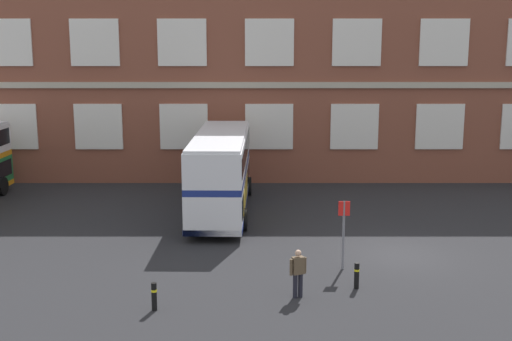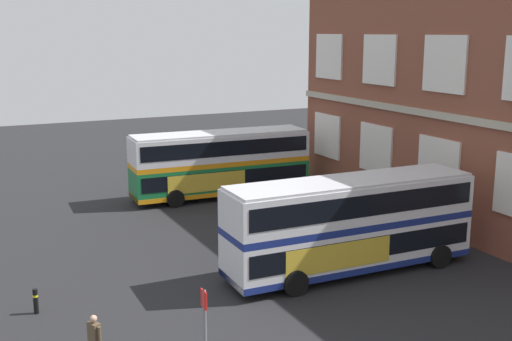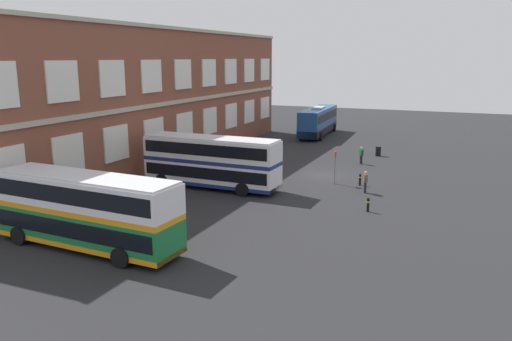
# 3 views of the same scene
# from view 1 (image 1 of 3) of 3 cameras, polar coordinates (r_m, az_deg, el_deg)

# --- Properties ---
(ground_plane) EXTENTS (120.00, 120.00, 0.00)m
(ground_plane) POSITION_cam_1_polar(r_m,az_deg,el_deg) (30.09, 11.67, -5.91)
(ground_plane) COLOR #232326
(brick_terminal_building) EXTENTS (46.67, 8.19, 12.87)m
(brick_terminal_building) POSITION_cam_1_polar(r_m,az_deg,el_deg) (44.63, 8.03, 7.93)
(brick_terminal_building) COLOR brown
(brick_terminal_building) RESTS_ON ground
(double_decker_middle) EXTENTS (3.03, 11.05, 4.07)m
(double_decker_middle) POSITION_cam_1_polar(r_m,az_deg,el_deg) (33.80, -2.77, -0.05)
(double_decker_middle) COLOR silver
(double_decker_middle) RESTS_ON ground
(second_passenger) EXTENTS (0.62, 0.38, 1.70)m
(second_passenger) POSITION_cam_1_polar(r_m,az_deg,el_deg) (23.01, 3.86, -8.63)
(second_passenger) COLOR black
(second_passenger) RESTS_ON ground
(bus_stand_flag) EXTENTS (0.44, 0.10, 2.70)m
(bus_stand_flag) POSITION_cam_1_polar(r_m,az_deg,el_deg) (25.69, 7.76, -4.93)
(bus_stand_flag) COLOR slate
(bus_stand_flag) RESTS_ON ground
(safety_bollard_west) EXTENTS (0.19, 0.19, 0.95)m
(safety_bollard_west) POSITION_cam_1_polar(r_m,az_deg,el_deg) (24.16, 8.86, -8.87)
(safety_bollard_west) COLOR black
(safety_bollard_west) RESTS_ON ground
(safety_bollard_east) EXTENTS (0.19, 0.19, 0.95)m
(safety_bollard_east) POSITION_cam_1_polar(r_m,az_deg,el_deg) (22.31, -8.48, -10.59)
(safety_bollard_east) COLOR black
(safety_bollard_east) RESTS_ON ground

